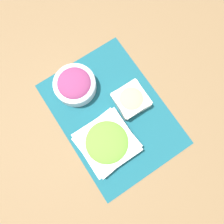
{
  "coord_description": "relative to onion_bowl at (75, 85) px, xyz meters",
  "views": [
    {
      "loc": [
        -0.16,
        0.1,
        0.89
      ],
      "look_at": [
        0.0,
        0.0,
        0.03
      ],
      "focal_mm": 35.0,
      "sensor_mm": 36.0,
      "label": 1
    }
  ],
  "objects": [
    {
      "name": "onion_bowl",
      "position": [
        0.0,
        0.0,
        0.0
      ],
      "size": [
        0.17,
        0.17,
        0.08
      ],
      "color": "silver",
      "rests_on": "placemat"
    },
    {
      "name": "lettuce_bowl",
      "position": [
        -0.27,
        0.02,
        -0.01
      ],
      "size": [
        0.22,
        0.22,
        0.06
      ],
      "color": "white",
      "rests_on": "placemat"
    },
    {
      "name": "placemat",
      "position": [
        -0.18,
        -0.06,
        -0.04
      ],
      "size": [
        0.57,
        0.42,
        0.0
      ],
      "color": "#195B6B",
      "rests_on": "ground_plane"
    },
    {
      "name": "cucumber_bowl",
      "position": [
        -0.18,
        -0.16,
        -0.01
      ],
      "size": [
        0.13,
        0.13,
        0.06
      ],
      "color": "silver",
      "rests_on": "placemat"
    },
    {
      "name": "ground_plane",
      "position": [
        -0.18,
        -0.06,
        -0.04
      ],
      "size": [
        3.0,
        3.0,
        0.0
      ],
      "primitive_type": "plane",
      "color": "olive"
    }
  ]
}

